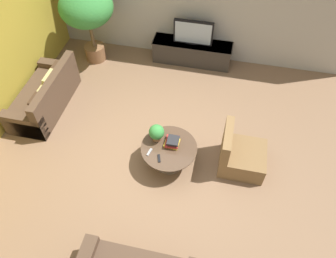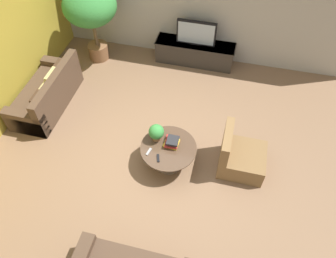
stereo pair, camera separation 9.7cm
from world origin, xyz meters
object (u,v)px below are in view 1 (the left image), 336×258
object	(u,v)px
armchair_wicker	(240,155)
television	(193,33)
potted_palm_tall	(87,10)
potted_plant_tabletop	(157,132)
media_console	(192,52)
couch_by_wall	(45,96)
coffee_table	(169,152)

from	to	relation	value
armchair_wicker	television	bearing A→B (deg)	25.90
potted_palm_tall	potted_plant_tabletop	world-z (taller)	potted_palm_tall
armchair_wicker	potted_plant_tabletop	size ratio (longest dim) A/B	2.54
media_console	armchair_wicker	size ratio (longest dim) A/B	2.17
couch_by_wall	potted_plant_tabletop	size ratio (longest dim) A/B	5.34
couch_by_wall	potted_plant_tabletop	world-z (taller)	couch_by_wall
media_console	television	world-z (taller)	television
coffee_table	couch_by_wall	bearing A→B (deg)	163.06
armchair_wicker	potted_palm_tall	bearing A→B (deg)	56.81
couch_by_wall	potted_plant_tabletop	distance (m)	2.70
media_console	coffee_table	world-z (taller)	media_console
coffee_table	armchair_wicker	size ratio (longest dim) A/B	1.16
coffee_table	armchair_wicker	distance (m)	1.27
media_console	armchair_wicker	bearing A→B (deg)	-64.11
media_console	armchair_wicker	distance (m)	3.08
television	couch_by_wall	bearing A→B (deg)	-141.91
coffee_table	potted_palm_tall	world-z (taller)	potted_palm_tall
potted_palm_tall	media_console	bearing A→B (deg)	9.51
television	coffee_table	size ratio (longest dim) A/B	0.89
coffee_table	potted_palm_tall	size ratio (longest dim) A/B	0.56
couch_by_wall	potted_palm_tall	distance (m)	2.07
potted_plant_tabletop	media_console	bearing A→B (deg)	86.81
armchair_wicker	potted_plant_tabletop	distance (m)	1.55
media_console	coffee_table	xyz separation A→B (m)	(0.09, -3.00, 0.04)
coffee_table	potted_palm_tall	distance (m)	3.68
media_console	couch_by_wall	size ratio (longest dim) A/B	1.03
coffee_table	armchair_wicker	bearing A→B (deg)	10.48
media_console	television	bearing A→B (deg)	-90.00
potted_plant_tabletop	couch_by_wall	bearing A→B (deg)	164.28
television	potted_palm_tall	xyz separation A→B (m)	(-2.30, -0.38, 0.48)
media_console	potted_palm_tall	distance (m)	2.55
potted_plant_tabletop	coffee_table	bearing A→B (deg)	-28.40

